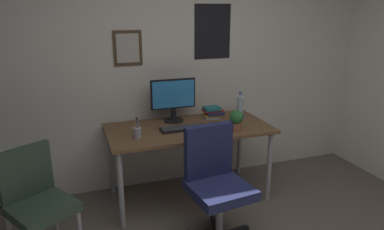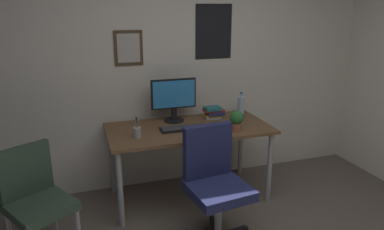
{
  "view_description": "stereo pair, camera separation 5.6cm",
  "coord_description": "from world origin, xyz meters",
  "px_view_note": "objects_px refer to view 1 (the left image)",
  "views": [
    {
      "loc": [
        -1.11,
        -1.44,
        1.86
      ],
      "look_at": [
        -0.06,
        1.58,
        0.9
      ],
      "focal_mm": 33.53,
      "sensor_mm": 36.0,
      "label": 1
    },
    {
      "loc": [
        -1.06,
        -1.46,
        1.86
      ],
      "look_at": [
        -0.06,
        1.58,
        0.9
      ],
      "focal_mm": 33.53,
      "sensor_mm": 36.0,
      "label": 2
    }
  ],
  "objects_px": {
    "computer_mouse": "(213,125)",
    "pen_cup": "(137,132)",
    "office_chair": "(215,178)",
    "side_chair": "(36,198)",
    "keyboard": "(183,128)",
    "book_stack_left": "(213,112)",
    "water_bottle": "(240,105)",
    "potted_plant": "(236,120)",
    "coffee_mug_near": "(237,117)",
    "monitor": "(173,98)"
  },
  "relations": [
    {
      "from": "computer_mouse",
      "to": "pen_cup",
      "type": "bearing_deg",
      "value": -174.44
    },
    {
      "from": "office_chair",
      "to": "side_chair",
      "type": "bearing_deg",
      "value": 171.99
    },
    {
      "from": "computer_mouse",
      "to": "pen_cup",
      "type": "relative_size",
      "value": 0.55
    },
    {
      "from": "keyboard",
      "to": "pen_cup",
      "type": "distance_m",
      "value": 0.46
    },
    {
      "from": "side_chair",
      "to": "pen_cup",
      "type": "bearing_deg",
      "value": 23.34
    },
    {
      "from": "side_chair",
      "to": "computer_mouse",
      "type": "height_order",
      "value": "side_chair"
    },
    {
      "from": "keyboard",
      "to": "book_stack_left",
      "type": "xyz_separation_m",
      "value": [
        0.41,
        0.25,
        0.05
      ]
    },
    {
      "from": "side_chair",
      "to": "book_stack_left",
      "type": "distance_m",
      "value": 1.86
    },
    {
      "from": "office_chair",
      "to": "keyboard",
      "type": "xyz_separation_m",
      "value": [
        -0.07,
        0.64,
        0.23
      ]
    },
    {
      "from": "office_chair",
      "to": "book_stack_left",
      "type": "relative_size",
      "value": 4.47
    },
    {
      "from": "book_stack_left",
      "to": "pen_cup",
      "type": "bearing_deg",
      "value": -158.43
    },
    {
      "from": "side_chair",
      "to": "computer_mouse",
      "type": "bearing_deg",
      "value": 15.31
    },
    {
      "from": "water_bottle",
      "to": "potted_plant",
      "type": "distance_m",
      "value": 0.52
    },
    {
      "from": "computer_mouse",
      "to": "coffee_mug_near",
      "type": "bearing_deg",
      "value": 14.46
    },
    {
      "from": "potted_plant",
      "to": "coffee_mug_near",
      "type": "bearing_deg",
      "value": 61.72
    },
    {
      "from": "office_chair",
      "to": "book_stack_left",
      "type": "bearing_deg",
      "value": 69.39
    },
    {
      "from": "monitor",
      "to": "pen_cup",
      "type": "height_order",
      "value": "monitor"
    },
    {
      "from": "monitor",
      "to": "keyboard",
      "type": "height_order",
      "value": "monitor"
    },
    {
      "from": "office_chair",
      "to": "pen_cup",
      "type": "height_order",
      "value": "office_chair"
    },
    {
      "from": "keyboard",
      "to": "coffee_mug_near",
      "type": "bearing_deg",
      "value": 6.22
    },
    {
      "from": "water_bottle",
      "to": "pen_cup",
      "type": "distance_m",
      "value": 1.23
    },
    {
      "from": "monitor",
      "to": "book_stack_left",
      "type": "height_order",
      "value": "monitor"
    },
    {
      "from": "office_chair",
      "to": "computer_mouse",
      "type": "relative_size",
      "value": 8.64
    },
    {
      "from": "potted_plant",
      "to": "book_stack_left",
      "type": "height_order",
      "value": "potted_plant"
    },
    {
      "from": "monitor",
      "to": "pen_cup",
      "type": "relative_size",
      "value": 2.3
    },
    {
      "from": "water_bottle",
      "to": "potted_plant",
      "type": "bearing_deg",
      "value": -120.41
    },
    {
      "from": "water_bottle",
      "to": "potted_plant",
      "type": "relative_size",
      "value": 1.29
    },
    {
      "from": "office_chair",
      "to": "monitor",
      "type": "relative_size",
      "value": 2.07
    },
    {
      "from": "computer_mouse",
      "to": "monitor",
      "type": "bearing_deg",
      "value": 136.58
    },
    {
      "from": "book_stack_left",
      "to": "side_chair",
      "type": "bearing_deg",
      "value": -157.55
    },
    {
      "from": "water_bottle",
      "to": "pen_cup",
      "type": "bearing_deg",
      "value": -163.63
    },
    {
      "from": "office_chair",
      "to": "monitor",
      "type": "bearing_deg",
      "value": 95.02
    },
    {
      "from": "coffee_mug_near",
      "to": "pen_cup",
      "type": "xyz_separation_m",
      "value": [
        -1.05,
        -0.15,
        0.01
      ]
    },
    {
      "from": "computer_mouse",
      "to": "potted_plant",
      "type": "xyz_separation_m",
      "value": [
        0.16,
        -0.17,
        0.09
      ]
    },
    {
      "from": "keyboard",
      "to": "coffee_mug_near",
      "type": "distance_m",
      "value": 0.6
    },
    {
      "from": "office_chair",
      "to": "pen_cup",
      "type": "xyz_separation_m",
      "value": [
        -0.52,
        0.55,
        0.27
      ]
    },
    {
      "from": "coffee_mug_near",
      "to": "pen_cup",
      "type": "height_order",
      "value": "pen_cup"
    },
    {
      "from": "side_chair",
      "to": "keyboard",
      "type": "xyz_separation_m",
      "value": [
        1.29,
        0.45,
        0.26
      ]
    },
    {
      "from": "coffee_mug_near",
      "to": "book_stack_left",
      "type": "xyz_separation_m",
      "value": [
        -0.19,
        0.19,
        0.02
      ]
    },
    {
      "from": "pen_cup",
      "to": "potted_plant",
      "type": "bearing_deg",
      "value": -6.3
    },
    {
      "from": "computer_mouse",
      "to": "potted_plant",
      "type": "relative_size",
      "value": 0.56
    },
    {
      "from": "potted_plant",
      "to": "pen_cup",
      "type": "height_order",
      "value": "pen_cup"
    },
    {
      "from": "office_chair",
      "to": "computer_mouse",
      "type": "distance_m",
      "value": 0.71
    },
    {
      "from": "coffee_mug_near",
      "to": "water_bottle",
      "type": "bearing_deg",
      "value": 57.0
    },
    {
      "from": "potted_plant",
      "to": "pen_cup",
      "type": "bearing_deg",
      "value": 173.7
    },
    {
      "from": "computer_mouse",
      "to": "pen_cup",
      "type": "height_order",
      "value": "pen_cup"
    },
    {
      "from": "keyboard",
      "to": "water_bottle",
      "type": "bearing_deg",
      "value": 19.77
    },
    {
      "from": "side_chair",
      "to": "keyboard",
      "type": "height_order",
      "value": "side_chair"
    },
    {
      "from": "monitor",
      "to": "keyboard",
      "type": "xyz_separation_m",
      "value": [
        0.01,
        -0.28,
        -0.23
      ]
    },
    {
      "from": "office_chair",
      "to": "water_bottle",
      "type": "relative_size",
      "value": 3.76
    }
  ]
}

